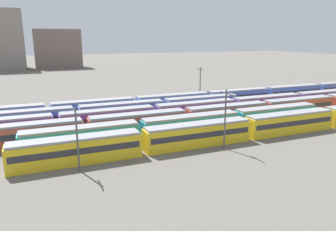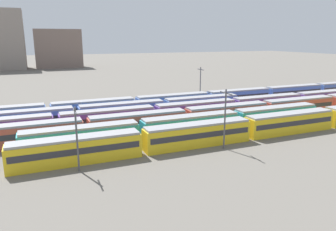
{
  "view_description": "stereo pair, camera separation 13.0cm",
  "coord_description": "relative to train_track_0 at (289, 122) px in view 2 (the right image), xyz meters",
  "views": [
    {
      "loc": [
        -3.42,
        -43.23,
        16.88
      ],
      "look_at": [
        20.32,
        13.0,
        2.04
      ],
      "focal_mm": 34.1,
      "sensor_mm": 36.0,
      "label": 1
    },
    {
      "loc": [
        -3.3,
        -43.28,
        16.88
      ],
      "look_at": [
        20.32,
        13.0,
        2.04
      ],
      "focal_mm": 34.1,
      "sensor_mm": 36.0,
      "label": 2
    }
  ],
  "objects": [
    {
      "name": "catenary_pole_2",
      "position": [
        -15.81,
        -2.9,
        3.34
      ],
      "size": [
        0.24,
        3.2,
        9.4
      ],
      "color": "#4C4C51",
      "rests_on": "ground_plane"
    },
    {
      "name": "catenary_pole_0",
      "position": [
        -37.95,
        -3.04,
        2.89
      ],
      "size": [
        0.24,
        3.2,
        8.53
      ],
      "color": "#4C4C51",
      "rests_on": "ground_plane"
    },
    {
      "name": "distant_building_2",
      "position": [
        -27.93,
        155.6,
        9.04
      ],
      "size": [
        25.63,
        14.29,
        21.88
      ],
      "primitive_type": "cube",
      "color": "#7A665B",
      "rests_on": "ground_plane"
    },
    {
      "name": "train_track_2",
      "position": [
        2.81,
        10.4,
        0.0
      ],
      "size": [
        112.5,
        3.06,
        3.75
      ],
      "color": "#BC4C38",
      "rests_on": "ground_plane"
    },
    {
      "name": "catenary_pole_1",
      "position": [
        -2.86,
        29.0,
        3.48
      ],
      "size": [
        0.24,
        3.2,
        9.68
      ],
      "color": "#4C4C51",
      "rests_on": "ground_plane"
    },
    {
      "name": "train_track_1",
      "position": [
        -17.54,
        5.2,
        -0.0
      ],
      "size": [
        55.8,
        3.06,
        3.75
      ],
      "color": "teal",
      "rests_on": "ground_plane"
    },
    {
      "name": "train_track_3",
      "position": [
        -11.04,
        15.6,
        0.0
      ],
      "size": [
        93.6,
        3.06,
        3.75
      ],
      "color": "#6B429E",
      "rests_on": "ground_plane"
    },
    {
      "name": "ground_plane",
      "position": [
        -38.95,
        13.0,
        -1.9
      ],
      "size": [
        600.0,
        600.0,
        0.0
      ],
      "primitive_type": "plane",
      "color": "#666059"
    },
    {
      "name": "train_track_0",
      "position": [
        0.0,
        0.0,
        0.0
      ],
      "size": [
        93.6,
        3.06,
        3.75
      ],
      "color": "yellow",
      "rests_on": "ground_plane"
    },
    {
      "name": "train_track_5",
      "position": [
        -2.47,
        26.0,
        0.0
      ],
      "size": [
        112.5,
        3.06,
        3.75
      ],
      "color": "#4C70BC",
      "rests_on": "ground_plane"
    },
    {
      "name": "train_track_4",
      "position": [
        -25.77,
        20.8,
        -0.0
      ],
      "size": [
        55.8,
        3.06,
        3.75
      ],
      "color": "#4C70BC",
      "rests_on": "ground_plane"
    }
  ]
}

